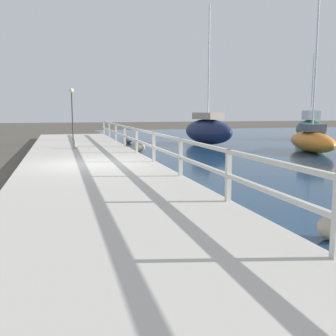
# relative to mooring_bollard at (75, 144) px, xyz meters

# --- Properties ---
(ground_plane) EXTENTS (120.00, 120.00, 0.00)m
(ground_plane) POSITION_rel_mooring_bollard_xyz_m (0.30, -5.79, -0.54)
(ground_plane) COLOR #4C473D
(dock_walkway) EXTENTS (4.72, 36.00, 0.32)m
(dock_walkway) POSITION_rel_mooring_bollard_xyz_m (0.30, -5.79, -0.39)
(dock_walkway) COLOR beige
(dock_walkway) RESTS_ON ground
(railing) EXTENTS (0.10, 32.50, 1.06)m
(railing) POSITION_rel_mooring_bollard_xyz_m (2.56, -5.79, 0.50)
(railing) COLOR beige
(railing) RESTS_ON dock_walkway
(boulder_downstream) EXTENTS (0.59, 0.53, 0.44)m
(boulder_downstream) POSITION_rel_mooring_bollard_xyz_m (3.66, -14.13, -0.32)
(boulder_downstream) COLOR gray
(boulder_downstream) RESTS_ON ground
(boulder_mid_strip) EXTENTS (0.46, 0.41, 0.34)m
(boulder_mid_strip) POSITION_rel_mooring_bollard_xyz_m (3.72, 6.41, -0.37)
(boulder_mid_strip) COLOR #666056
(boulder_mid_strip) RESTS_ON ground
(boulder_near_dock) EXTENTS (0.74, 0.67, 0.56)m
(boulder_near_dock) POSITION_rel_mooring_bollard_xyz_m (3.21, 0.46, -0.27)
(boulder_near_dock) COLOR gray
(boulder_near_dock) RESTS_ON ground
(mooring_bollard) EXTENTS (0.19, 0.19, 0.46)m
(mooring_bollard) POSITION_rel_mooring_bollard_xyz_m (0.00, 0.00, 0.00)
(mooring_bollard) COLOR gray
(mooring_bollard) RESTS_ON dock_walkway
(dock_lamp) EXTENTS (0.28, 0.28, 3.17)m
(dock_lamp) POSITION_rel_mooring_bollard_xyz_m (0.11, 5.27, 2.18)
(dock_lamp) COLOR #2D2D33
(dock_lamp) RESTS_ON dock_walkway
(sailboat_green) EXTENTS (2.16, 4.54, 6.29)m
(sailboat_green) POSITION_rel_mooring_bollard_xyz_m (17.44, 6.11, 0.29)
(sailboat_green) COLOR #236B42
(sailboat_green) RESTS_ON water_surface
(sailboat_navy) EXTENTS (2.74, 4.79, 8.56)m
(sailboat_navy) POSITION_rel_mooring_bollard_xyz_m (8.49, 4.16, 0.35)
(sailboat_navy) COLOR #192347
(sailboat_navy) RESTS_ON water_surface
(sailboat_orange) EXTENTS (2.39, 5.01, 7.78)m
(sailboat_orange) POSITION_rel_mooring_bollard_xyz_m (11.92, -1.84, 0.07)
(sailboat_orange) COLOR orange
(sailboat_orange) RESTS_ON water_surface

